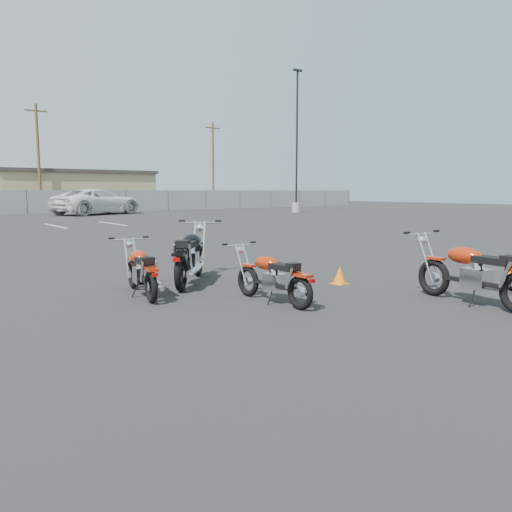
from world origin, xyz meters
TOP-DOWN VIEW (x-y plane):
  - ground at (0.00, 0.00)m, footprint 120.00×120.00m
  - motorcycle_front_red at (-1.53, 1.56)m, footprint 0.78×1.92m
  - motorcycle_second_black at (-0.30, 2.06)m, footprint 1.92×2.09m
  - motorcycle_third_red at (-0.08, -0.23)m, footprint 0.72×1.86m
  - motorcycle_rear_red at (2.38, -2.24)m, footprint 0.87×2.25m
  - training_cone_near at (1.97, 0.26)m, footprint 0.29×0.29m
  - training_cone_far at (4.64, -1.68)m, footprint 0.26×0.26m
  - light_pole_east at (22.46, 24.71)m, footprint 0.80×0.70m
  - tan_building_east at (10.00, 44.00)m, footprint 14.40×9.40m
  - utility_pole_c at (6.00, 39.00)m, footprint 1.80×0.24m
  - utility_pole_d at (24.00, 40.00)m, footprint 1.80×0.24m
  - white_van at (8.03, 30.85)m, footprint 5.64×8.48m

SIDE VIEW (x-z plane):
  - ground at x=0.00m, z-range 0.00..0.00m
  - training_cone_far at x=4.64m, z-range 0.00..0.31m
  - training_cone_near at x=1.97m, z-range 0.00..0.35m
  - motorcycle_third_red at x=-0.08m, z-range -0.04..0.87m
  - motorcycle_front_red at x=-1.53m, z-range -0.04..0.90m
  - motorcycle_rear_red at x=2.38m, z-range -0.05..1.05m
  - motorcycle_second_black at x=-0.30m, z-range -0.05..1.12m
  - white_van at x=8.03m, z-range 0.00..2.99m
  - tan_building_east at x=10.00m, z-range 0.01..3.71m
  - light_pole_east at x=22.46m, z-range -2.64..8.74m
  - utility_pole_c at x=6.00m, z-range 0.19..9.19m
  - utility_pole_d at x=24.00m, z-range 0.19..9.19m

